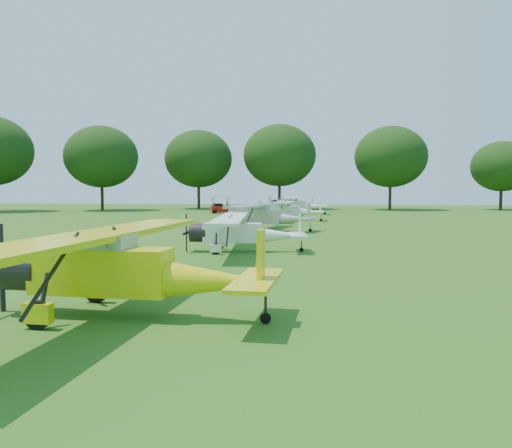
{
  "coord_description": "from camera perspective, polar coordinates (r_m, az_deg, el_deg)",
  "views": [
    {
      "loc": [
        4.89,
        -19.33,
        3.03
      ],
      "look_at": [
        1.66,
        3.79,
        1.4
      ],
      "focal_mm": 35.0,
      "sensor_mm": 36.0,
      "label": 1
    }
  ],
  "objects": [
    {
      "name": "tree_belt",
      "position": [
        20.17,
        4.18,
        18.34
      ],
      "size": [
        137.36,
        130.27,
        14.52
      ],
      "color": "black",
      "rests_on": "ground"
    },
    {
      "name": "golf_cart",
      "position": [
        63.29,
        -4.13,
        1.89
      ],
      "size": [
        2.84,
        2.34,
        2.12
      ],
      "rotation": [
        0.0,
        0.0,
        0.42
      ],
      "color": "#AF120C",
      "rests_on": "ground"
    },
    {
      "name": "aircraft_4",
      "position": [
        36.42,
        1.15,
        1.15
      ],
      "size": [
        6.73,
        10.65,
        2.09
      ],
      "rotation": [
        0.0,
        0.0,
        -0.17
      ],
      "color": "#B8B7BC",
      "rests_on": "ground"
    },
    {
      "name": "aircraft_5",
      "position": [
        48.27,
        3.79,
        1.75
      ],
      "size": [
        6.26,
        9.95,
        1.96
      ],
      "rotation": [
        0.0,
        0.0,
        -0.02
      ],
      "color": "white",
      "rests_on": "ground"
    },
    {
      "name": "ground",
      "position": [
        20.17,
        -6.18,
        -4.67
      ],
      "size": [
        160.0,
        160.0,
        0.0
      ],
      "primitive_type": "plane",
      "color": "#225916",
      "rests_on": "ground"
    },
    {
      "name": "aircraft_6",
      "position": [
        60.7,
        4.59,
        2.35
      ],
      "size": [
        7.05,
        11.21,
        2.21
      ],
      "rotation": [
        0.0,
        0.0,
        0.02
      ],
      "color": "white",
      "rests_on": "ground"
    },
    {
      "name": "aircraft_3",
      "position": [
        24.15,
        -1.66,
        -0.64
      ],
      "size": [
        5.93,
        9.42,
        1.85
      ],
      "rotation": [
        0.0,
        0.0,
        0.11
      ],
      "color": "white",
      "rests_on": "ground"
    },
    {
      "name": "aircraft_7",
      "position": [
        72.64,
        4.03,
        2.52
      ],
      "size": [
        6.39,
        10.15,
        2.01
      ],
      "rotation": [
        0.0,
        0.0,
        0.01
      ],
      "color": "#B8B7BC",
      "rests_on": "ground"
    },
    {
      "name": "aircraft_2",
      "position": [
        12.21,
        -15.08,
        -4.4
      ],
      "size": [
        6.97,
        11.08,
        2.19
      ],
      "rotation": [
        0.0,
        0.0,
        -0.04
      ],
      "color": "#D9D309",
      "rests_on": "ground"
    }
  ]
}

